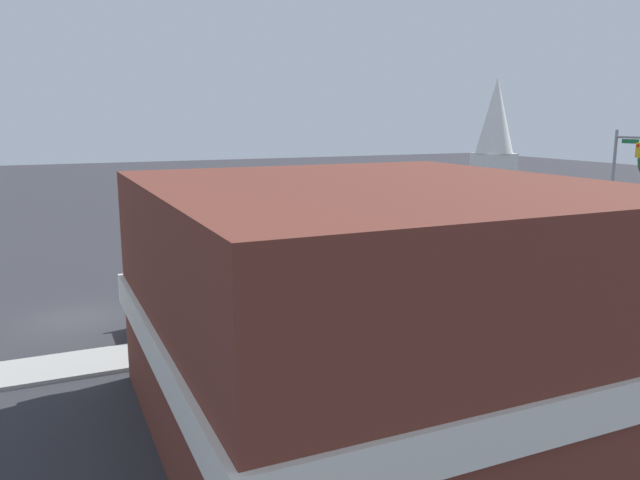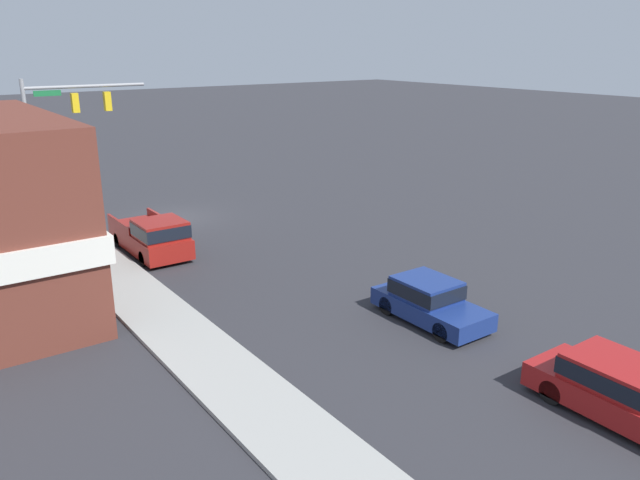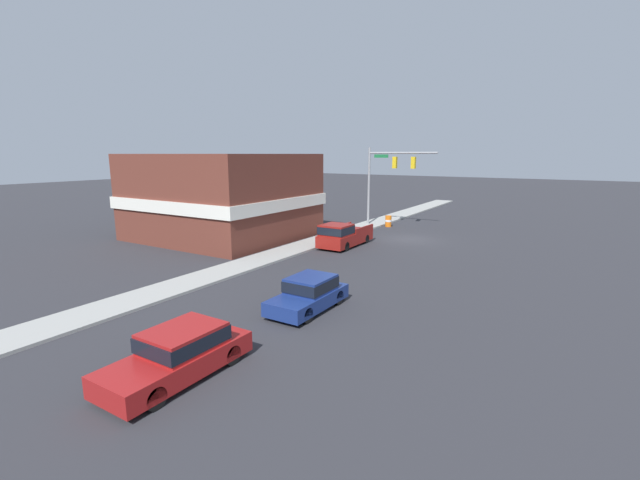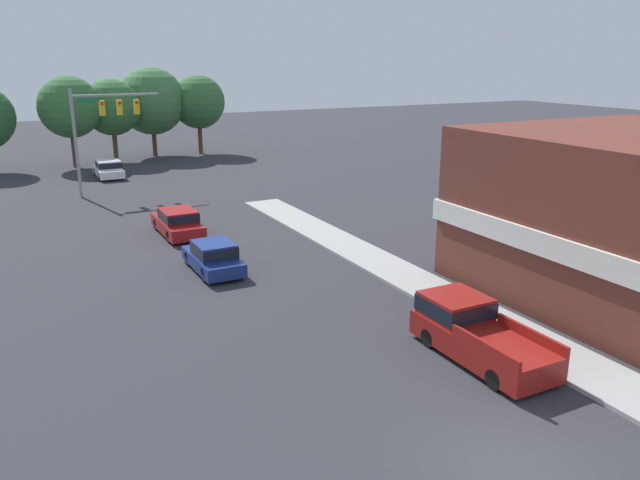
{
  "view_description": "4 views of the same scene",
  "coord_description": "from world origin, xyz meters",
  "px_view_note": "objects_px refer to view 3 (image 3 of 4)",
  "views": [
    {
      "loc": [
        27.62,
        -0.94,
        8.4
      ],
      "look_at": [
        0.81,
        11.21,
        2.66
      ],
      "focal_mm": 35.0,
      "sensor_mm": 36.0,
      "label": 1
    },
    {
      "loc": [
        12.7,
        31.41,
        9.11
      ],
      "look_at": [
        -0.26,
        13.27,
        2.08
      ],
      "focal_mm": 35.0,
      "sensor_mm": 36.0,
      "label": 2
    },
    {
      "loc": [
        -11.74,
        32.67,
        6.79
      ],
      "look_at": [
        -0.67,
        14.85,
        2.56
      ],
      "focal_mm": 24.0,
      "sensor_mm": 36.0,
      "label": 3
    },
    {
      "loc": [
        -10.15,
        -9.36,
        9.72
      ],
      "look_at": [
        0.56,
        11.24,
        2.88
      ],
      "focal_mm": 35.0,
      "sensor_mm": 36.0,
      "label": 4
    }
  ],
  "objects_px": {
    "pickup_truck_parked": "(343,235)",
    "construction_barrel": "(388,221)",
    "car_lead": "(309,293)",
    "car_second_ahead": "(180,352)"
  },
  "relations": [
    {
      "from": "car_second_ahead",
      "to": "pickup_truck_parked",
      "type": "relative_size",
      "value": 0.9
    },
    {
      "from": "car_second_ahead",
      "to": "construction_barrel",
      "type": "xyz_separation_m",
      "value": [
        5.48,
        -29.37,
        -0.25
      ]
    },
    {
      "from": "car_lead",
      "to": "construction_barrel",
      "type": "distance_m",
      "value": 23.09
    },
    {
      "from": "pickup_truck_parked",
      "to": "construction_barrel",
      "type": "xyz_separation_m",
      "value": [
        0.63,
        -10.15,
        -0.36
      ]
    },
    {
      "from": "car_second_ahead",
      "to": "construction_barrel",
      "type": "distance_m",
      "value": 29.88
    },
    {
      "from": "car_lead",
      "to": "pickup_truck_parked",
      "type": "distance_m",
      "value": 13.23
    },
    {
      "from": "car_lead",
      "to": "pickup_truck_parked",
      "type": "xyz_separation_m",
      "value": [
        5.05,
        -12.23,
        0.13
      ]
    },
    {
      "from": "car_second_ahead",
      "to": "pickup_truck_parked",
      "type": "bearing_deg",
      "value": -75.85
    },
    {
      "from": "pickup_truck_parked",
      "to": "construction_barrel",
      "type": "bearing_deg",
      "value": -86.44
    },
    {
      "from": "pickup_truck_parked",
      "to": "car_lead",
      "type": "bearing_deg",
      "value": 112.45
    }
  ]
}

